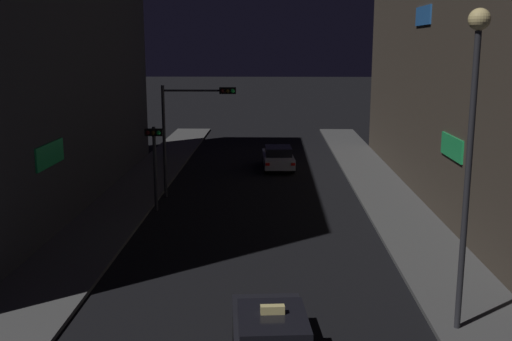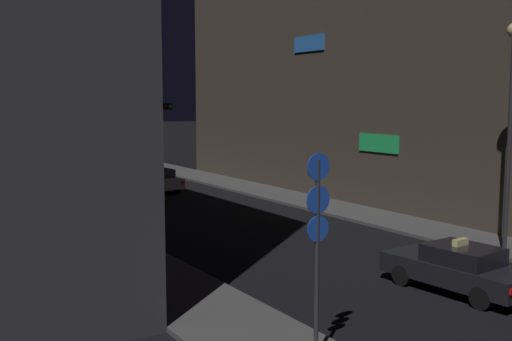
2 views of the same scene
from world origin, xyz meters
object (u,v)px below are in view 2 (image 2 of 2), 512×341
traffic_light_left_kerb (120,167)px  sign_pole_left (317,235)px  traffic_light_overhead (128,135)px  taxi (458,268)px  far_car (156,180)px  street_lamp_near_block (512,96)px

traffic_light_left_kerb → sign_pole_left: bearing=-94.4°
sign_pole_left → traffic_light_left_kerb: bearing=85.6°
traffic_light_overhead → traffic_light_left_kerb: 3.11m
taxi → traffic_light_overhead: size_ratio=0.82×
far_car → street_lamp_near_block: size_ratio=0.55×
far_car → sign_pole_left: sign_pole_left is taller
traffic_light_overhead → traffic_light_left_kerb: size_ratio=1.44×
traffic_light_left_kerb → sign_pole_left: (-1.20, -15.53, 0.05)m
traffic_light_left_kerb → street_lamp_near_block: street_lamp_near_block is taller
traffic_light_overhead → far_car: bearing=58.6°
traffic_light_overhead → traffic_light_left_kerb: bearing=-117.3°
taxi → traffic_light_left_kerb: (-5.39, 13.83, 2.06)m
far_car → taxi: bearing=-90.9°
traffic_light_left_kerb → street_lamp_near_block: size_ratio=0.47×
sign_pole_left → street_lamp_near_block: street_lamp_near_block is taller
taxi → traffic_light_left_kerb: size_ratio=1.17×
far_car → street_lamp_near_block: (4.57, -21.68, 5.08)m
taxi → sign_pole_left: size_ratio=1.03×
far_car → traffic_light_overhead: size_ratio=0.81×
far_car → traffic_light_left_kerb: (-5.74, -9.81, 2.06)m
taxi → traffic_light_overhead: 17.19m
taxi → street_lamp_near_block: 7.34m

